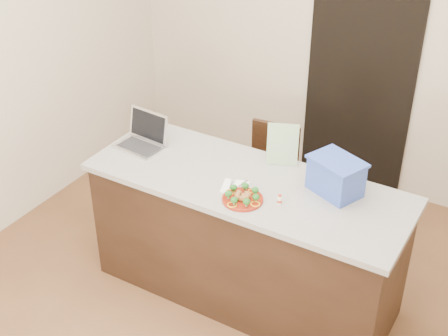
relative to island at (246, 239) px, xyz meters
The scene contains 16 objects.
ground 0.53m from the island, 90.00° to the right, with size 4.00×4.00×0.00m, color brown.
room_shell 1.18m from the island, 90.00° to the right, with size 4.00×4.00×4.00m.
doorway 1.81m from the island, 86.69° to the left, with size 0.90×0.02×2.00m, color black.
island is the anchor object (origin of this frame).
plate 0.52m from the island, 68.38° to the right, with size 0.25×0.25×0.02m.
meatballs 0.54m from the island, 68.34° to the right, with size 0.10×0.10×0.04m.
broccoli 0.55m from the island, 68.38° to the right, with size 0.21×0.21×0.04m.
pepper_rings 0.52m from the island, 68.38° to the right, with size 0.25×0.25×0.01m.
napkin 0.47m from the island, 105.78° to the right, with size 0.15×0.15×0.01m, color white.
fork 0.48m from the island, 117.05° to the right, with size 0.04×0.14×0.00m.
knife 0.48m from the island, 89.54° to the right, with size 0.03×0.18×0.01m.
yogurt_bottle 0.57m from the island, 23.40° to the right, with size 0.03×0.03×0.06m.
laptop 0.98m from the island, behind, with size 0.34×0.28×0.23m.
leaflet 0.67m from the island, 71.65° to the left, with size 0.20×0.00×0.29m, color silver.
blue_box 0.79m from the island, 17.00° to the left, with size 0.38×0.33×0.23m.
chair 0.83m from the island, 106.45° to the left, with size 0.41×0.41×0.85m.
Camera 1 is at (1.53, -2.63, 3.03)m, focal length 50.00 mm.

